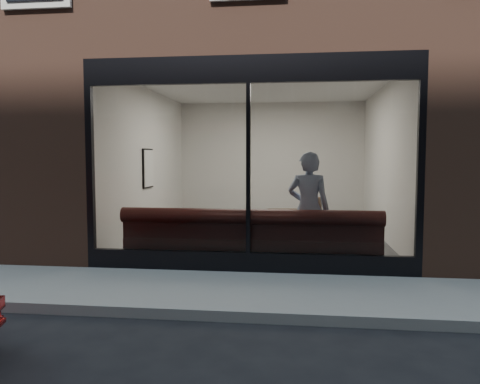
# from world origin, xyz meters

# --- Properties ---
(ground) EXTENTS (120.00, 120.00, 0.00)m
(ground) POSITION_xyz_m (0.00, 0.00, 0.00)
(ground) COLOR black
(ground) RESTS_ON ground
(sidewalk_near) EXTENTS (40.00, 2.00, 0.01)m
(sidewalk_near) POSITION_xyz_m (0.00, 1.00, 0.01)
(sidewalk_near) COLOR gray
(sidewalk_near) RESTS_ON ground
(kerb_near) EXTENTS (40.00, 0.10, 0.12)m
(kerb_near) POSITION_xyz_m (0.00, -0.05, 0.06)
(kerb_near) COLOR gray
(kerb_near) RESTS_ON ground
(host_building_pier_left) EXTENTS (2.50, 12.00, 3.20)m
(host_building_pier_left) POSITION_xyz_m (-3.75, 8.00, 1.60)
(host_building_pier_left) COLOR brown
(host_building_pier_left) RESTS_ON ground
(host_building_pier_right) EXTENTS (2.50, 12.00, 3.20)m
(host_building_pier_right) POSITION_xyz_m (3.75, 8.00, 1.60)
(host_building_pier_right) COLOR brown
(host_building_pier_right) RESTS_ON ground
(host_building_backfill) EXTENTS (5.00, 6.00, 3.20)m
(host_building_backfill) POSITION_xyz_m (0.00, 11.00, 1.60)
(host_building_backfill) COLOR brown
(host_building_backfill) RESTS_ON ground
(cafe_floor) EXTENTS (6.00, 6.00, 0.00)m
(cafe_floor) POSITION_xyz_m (0.00, 5.00, 0.02)
(cafe_floor) COLOR #2D2D30
(cafe_floor) RESTS_ON ground
(cafe_ceiling) EXTENTS (6.00, 6.00, 0.00)m
(cafe_ceiling) POSITION_xyz_m (0.00, 5.00, 3.19)
(cafe_ceiling) COLOR white
(cafe_ceiling) RESTS_ON host_building_upper
(cafe_wall_back) EXTENTS (5.00, 0.00, 5.00)m
(cafe_wall_back) POSITION_xyz_m (0.00, 7.99, 1.60)
(cafe_wall_back) COLOR silver
(cafe_wall_back) RESTS_ON ground
(cafe_wall_left) EXTENTS (0.00, 6.00, 6.00)m
(cafe_wall_left) POSITION_xyz_m (-2.49, 5.00, 1.60)
(cafe_wall_left) COLOR silver
(cafe_wall_left) RESTS_ON ground
(cafe_wall_right) EXTENTS (0.00, 6.00, 6.00)m
(cafe_wall_right) POSITION_xyz_m (2.49, 5.00, 1.60)
(cafe_wall_right) COLOR silver
(cafe_wall_right) RESTS_ON ground
(storefront_kick) EXTENTS (5.00, 0.10, 0.30)m
(storefront_kick) POSITION_xyz_m (0.00, 2.05, 0.15)
(storefront_kick) COLOR black
(storefront_kick) RESTS_ON ground
(storefront_header) EXTENTS (5.00, 0.10, 0.40)m
(storefront_header) POSITION_xyz_m (0.00, 2.05, 3.00)
(storefront_header) COLOR black
(storefront_header) RESTS_ON host_building_upper
(storefront_mullion) EXTENTS (0.06, 0.10, 2.50)m
(storefront_mullion) POSITION_xyz_m (0.00, 2.05, 1.55)
(storefront_mullion) COLOR black
(storefront_mullion) RESTS_ON storefront_kick
(storefront_glass) EXTENTS (4.80, 0.00, 4.80)m
(storefront_glass) POSITION_xyz_m (0.00, 2.02, 1.55)
(storefront_glass) COLOR white
(storefront_glass) RESTS_ON storefront_kick
(banquette) EXTENTS (4.00, 0.55, 0.45)m
(banquette) POSITION_xyz_m (0.00, 2.45, 0.23)
(banquette) COLOR #391A14
(banquette) RESTS_ON cafe_floor
(person) EXTENTS (0.70, 0.50, 1.81)m
(person) POSITION_xyz_m (0.90, 2.65, 0.90)
(person) COLOR #93A3C6
(person) RESTS_ON cafe_floor
(cafe_table_left) EXTENTS (0.70, 0.70, 0.04)m
(cafe_table_left) POSITION_xyz_m (-0.59, 3.24, 0.74)
(cafe_table_left) COLOR black
(cafe_table_left) RESTS_ON cafe_floor
(cafe_table_right) EXTENTS (0.61, 0.61, 0.03)m
(cafe_table_right) POSITION_xyz_m (0.48, 3.69, 0.74)
(cafe_table_right) COLOR black
(cafe_table_right) RESTS_ON cafe_floor
(cafe_chair_right) EXTENTS (0.50, 0.50, 0.04)m
(cafe_chair_right) POSITION_xyz_m (0.94, 4.25, 0.24)
(cafe_chair_right) COLOR black
(cafe_chair_right) RESTS_ON cafe_floor
(wall_poster) EXTENTS (0.02, 0.59, 0.78)m
(wall_poster) POSITION_xyz_m (-2.45, 4.90, 1.48)
(wall_poster) COLOR white
(wall_poster) RESTS_ON cafe_wall_left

